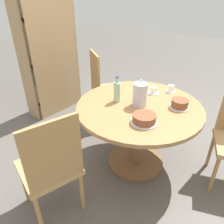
% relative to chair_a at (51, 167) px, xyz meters
% --- Properties ---
extents(ground_plane, '(14.00, 14.00, 0.00)m').
position_rel_chair_a_xyz_m(ground_plane, '(0.91, -0.18, -0.51)').
color(ground_plane, '#56514C').
extents(dining_table, '(1.18, 1.18, 0.70)m').
position_rel_chair_a_xyz_m(dining_table, '(0.91, -0.18, 0.03)').
color(dining_table, brown).
rests_on(dining_table, ground_plane).
extents(chair_a, '(0.52, 0.52, 0.97)m').
position_rel_chair_a_xyz_m(chair_a, '(0.00, 0.00, 0.00)').
color(chair_a, '#A87A47').
rests_on(chair_a, ground_plane).
extents(chair_c, '(0.58, 0.58, 0.97)m').
position_rel_chair_a_xyz_m(chair_c, '(1.36, 0.64, 0.00)').
color(chair_c, '#A87A47').
rests_on(chair_c, ground_plane).
extents(bookshelf, '(0.80, 0.28, 1.62)m').
position_rel_chair_a_xyz_m(bookshelf, '(1.14, 1.45, 0.31)').
color(bookshelf, tan).
rests_on(bookshelf, ground_plane).
extents(coffee_pot, '(0.13, 0.13, 0.26)m').
position_rel_chair_a_xyz_m(coffee_pot, '(0.92, -0.18, 0.31)').
color(coffee_pot, silver).
rests_on(coffee_pot, dining_table).
extents(water_bottle, '(0.06, 0.06, 0.26)m').
position_rel_chair_a_xyz_m(water_bottle, '(0.84, 0.04, 0.30)').
color(water_bottle, '#99C6A3').
rests_on(water_bottle, dining_table).
extents(cake_main, '(0.22, 0.22, 0.08)m').
position_rel_chair_a_xyz_m(cake_main, '(0.68, -0.37, 0.23)').
color(cake_main, silver).
rests_on(cake_main, dining_table).
extents(cake_second, '(0.18, 0.18, 0.08)m').
position_rel_chair_a_xyz_m(cake_second, '(1.10, -0.49, 0.23)').
color(cake_second, silver).
rests_on(cake_second, dining_table).
extents(cup_a, '(0.11, 0.11, 0.07)m').
position_rel_chair_a_xyz_m(cup_a, '(1.22, -0.15, 0.23)').
color(cup_a, silver).
rests_on(cup_a, dining_table).
extents(cup_b, '(0.11, 0.11, 0.07)m').
position_rel_chair_a_xyz_m(cup_b, '(1.37, -0.27, 0.23)').
color(cup_b, silver).
rests_on(cup_b, dining_table).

